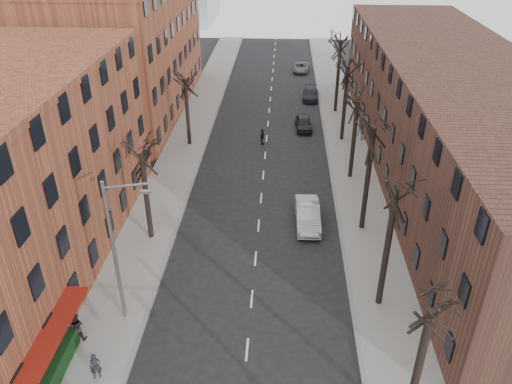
# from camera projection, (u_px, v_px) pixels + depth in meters

# --- Properties ---
(sidewalk_left) EXTENTS (4.00, 90.00, 0.15)m
(sidewalk_left) POSITION_uv_depth(u_px,v_px,m) (187.00, 140.00, 50.51)
(sidewalk_left) COLOR gray
(sidewalk_left) RESTS_ON ground
(sidewalk_right) EXTENTS (4.00, 90.00, 0.15)m
(sidewalk_right) POSITION_uv_depth(u_px,v_px,m) (346.00, 144.00, 49.73)
(sidewalk_right) COLOR gray
(sidewalk_right) RESTS_ON ground
(building_left_far) EXTENTS (12.00, 28.00, 14.00)m
(building_left_far) POSITION_uv_depth(u_px,v_px,m) (126.00, 48.00, 55.21)
(building_left_far) COLOR brown
(building_left_far) RESTS_ON ground
(building_right) EXTENTS (12.00, 50.00, 10.00)m
(building_right) POSITION_uv_depth(u_px,v_px,m) (452.00, 117.00, 42.55)
(building_right) COLOR #4E2F24
(building_right) RESTS_ON ground
(awning_left) EXTENTS (1.20, 7.00, 0.15)m
(awning_left) POSITION_uv_depth(u_px,v_px,m) (62.00, 372.00, 25.54)
(awning_left) COLOR maroon
(awning_left) RESTS_ON ground
(hedge) EXTENTS (0.80, 6.00, 1.00)m
(hedge) POSITION_uv_depth(u_px,v_px,m) (49.00, 379.00, 24.35)
(hedge) COLOR #133816
(hedge) RESTS_ON sidewalk_left
(tree_right_b) EXTENTS (5.20, 5.20, 10.80)m
(tree_right_b) POSITION_uv_depth(u_px,v_px,m) (378.00, 304.00, 29.90)
(tree_right_b) COLOR black
(tree_right_b) RESTS_ON ground
(tree_right_c) EXTENTS (5.20, 5.20, 11.60)m
(tree_right_c) POSITION_uv_depth(u_px,v_px,m) (361.00, 229.00, 36.82)
(tree_right_c) COLOR black
(tree_right_c) RESTS_ON ground
(tree_right_d) EXTENTS (5.20, 5.20, 10.00)m
(tree_right_d) POSITION_uv_depth(u_px,v_px,m) (350.00, 177.00, 43.73)
(tree_right_d) COLOR black
(tree_right_d) RESTS_ON ground
(tree_right_e) EXTENTS (5.20, 5.20, 10.80)m
(tree_right_e) POSITION_uv_depth(u_px,v_px,m) (341.00, 140.00, 50.65)
(tree_right_e) COLOR black
(tree_right_e) RESTS_ON ground
(tree_right_f) EXTENTS (5.20, 5.20, 11.60)m
(tree_right_f) POSITION_uv_depth(u_px,v_px,m) (335.00, 112.00, 57.57)
(tree_right_f) COLOR black
(tree_right_f) RESTS_ON ground
(tree_left_a) EXTENTS (5.20, 5.20, 9.50)m
(tree_left_a) POSITION_uv_depth(u_px,v_px,m) (152.00, 238.00, 35.83)
(tree_left_a) COLOR black
(tree_left_a) RESTS_ON ground
(tree_left_b) EXTENTS (5.20, 5.20, 9.50)m
(tree_left_b) POSITION_uv_depth(u_px,v_px,m) (190.00, 145.00, 49.66)
(tree_left_b) COLOR black
(tree_left_b) RESTS_ON ground
(streetlight) EXTENTS (2.45, 0.22, 9.03)m
(streetlight) POSITION_uv_depth(u_px,v_px,m) (117.00, 248.00, 26.37)
(streetlight) COLOR slate
(streetlight) RESTS_ON ground
(silver_sedan) EXTENTS (1.86, 4.98, 1.63)m
(silver_sedan) POSITION_uv_depth(u_px,v_px,m) (308.00, 215.00, 36.96)
(silver_sedan) COLOR #A5A8AC
(silver_sedan) RESTS_ON ground
(parked_car_near) EXTENTS (1.85, 4.09, 1.36)m
(parked_car_near) POSITION_uv_depth(u_px,v_px,m) (303.00, 123.00, 52.81)
(parked_car_near) COLOR black
(parked_car_near) RESTS_ON ground
(parked_car_mid) EXTENTS (2.12, 4.57, 1.29)m
(parked_car_mid) POSITION_uv_depth(u_px,v_px,m) (310.00, 94.00, 61.02)
(parked_car_mid) COLOR black
(parked_car_mid) RESTS_ON ground
(parked_car_far) EXTENTS (2.37, 4.50, 1.21)m
(parked_car_far) POSITION_uv_depth(u_px,v_px,m) (301.00, 67.00, 71.15)
(parked_car_far) COLOR slate
(parked_car_far) RESTS_ON ground
(pedestrian_a) EXTENTS (0.66, 0.56, 1.54)m
(pedestrian_a) POSITION_uv_depth(u_px,v_px,m) (96.00, 366.00, 24.70)
(pedestrian_a) COLOR black
(pedestrian_a) RESTS_ON sidewalk_left
(pedestrian_b) EXTENTS (0.97, 0.81, 1.78)m
(pedestrian_b) POSITION_uv_depth(u_px,v_px,m) (76.00, 327.00, 26.83)
(pedestrian_b) COLOR black
(pedestrian_b) RESTS_ON sidewalk_left
(pedestrian_crossing) EXTENTS (0.65, 1.04, 1.64)m
(pedestrian_crossing) POSITION_uv_depth(u_px,v_px,m) (262.00, 137.00, 49.38)
(pedestrian_crossing) COLOR black
(pedestrian_crossing) RESTS_ON ground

